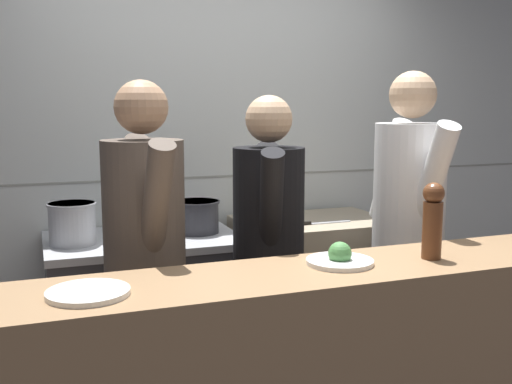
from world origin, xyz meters
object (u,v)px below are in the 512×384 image
(pepper_mill, at_px, (433,219))
(stock_pot, at_px, (72,222))
(chefs_knife, at_px, (317,223))
(braising_pot, at_px, (197,216))
(plated_dish_main, at_px, (88,293))
(plated_dish_appetiser, at_px, (340,259))
(chef_line, at_px, (408,227))
(chef_head_cook, at_px, (145,259))
(chef_sous, at_px, (269,251))
(oven_range, at_px, (145,313))
(sauce_pot, at_px, (147,221))

(pepper_mill, bearing_deg, stock_pot, 134.63)
(chefs_knife, bearing_deg, braising_pot, 169.15)
(plated_dish_main, xyz_separation_m, plated_dish_appetiser, (0.93, 0.06, 0.01))
(braising_pot, relative_size, chefs_knife, 0.71)
(plated_dish_appetiser, height_order, chef_line, chef_line)
(braising_pot, distance_m, chef_head_cook, 0.85)
(chef_head_cook, relative_size, chef_sous, 1.04)
(chef_head_cook, height_order, chef_sous, chef_head_cook)
(braising_pot, height_order, chef_head_cook, chef_head_cook)
(plated_dish_appetiser, bearing_deg, oven_range, 112.21)
(stock_pot, xyz_separation_m, chef_line, (1.60, -0.66, -0.01))
(plated_dish_appetiser, bearing_deg, chefs_knife, 67.73)
(pepper_mill, bearing_deg, chefs_knife, 85.34)
(chefs_knife, height_order, pepper_mill, pepper_mill)
(chef_line, bearing_deg, chef_sous, -176.42)
(oven_range, distance_m, pepper_mill, 1.76)
(oven_range, bearing_deg, plated_dish_main, -106.65)
(sauce_pot, distance_m, chefs_knife, 0.98)
(oven_range, xyz_separation_m, plated_dish_appetiser, (0.52, -1.28, 0.58))
(stock_pot, xyz_separation_m, chefs_knife, (1.37, -0.08, -0.08))
(sauce_pot, relative_size, chef_line, 0.14)
(plated_dish_main, bearing_deg, plated_dish_appetiser, 3.50)
(sauce_pot, distance_m, chef_line, 1.40)
(plated_dish_main, relative_size, chef_head_cook, 0.15)
(braising_pot, relative_size, chef_sous, 0.16)
(braising_pot, relative_size, chef_head_cook, 0.15)
(plated_dish_main, relative_size, chef_sous, 0.16)
(plated_dish_appetiser, xyz_separation_m, chef_sous, (-0.05, 0.61, -0.11))
(oven_range, bearing_deg, chef_line, -29.95)
(chef_sous, bearing_deg, stock_pot, 162.15)
(chefs_knife, distance_m, pepper_mill, 1.23)
(stock_pot, relative_size, plated_dish_main, 0.95)
(oven_range, height_order, stock_pot, stock_pot)
(chefs_knife, xyz_separation_m, plated_dish_appetiser, (-0.47, -1.15, 0.11))
(plated_dish_main, bearing_deg, braising_pot, 62.17)
(oven_range, bearing_deg, stock_pot, -172.13)
(braising_pot, relative_size, plated_dish_appetiser, 1.03)
(plated_dish_appetiser, relative_size, chef_head_cook, 0.15)
(plated_dish_appetiser, xyz_separation_m, pepper_mill, (0.37, -0.05, 0.14))
(plated_dish_appetiser, xyz_separation_m, chef_line, (0.70, 0.58, -0.04))
(sauce_pot, bearing_deg, chef_head_cook, -100.66)
(pepper_mill, bearing_deg, plated_dish_main, -179.81)
(pepper_mill, relative_size, chef_line, 0.17)
(stock_pot, distance_m, chef_line, 1.73)
(plated_dish_appetiser, bearing_deg, chef_sous, 94.51)
(sauce_pot, xyz_separation_m, chef_sous, (0.45, -0.68, -0.05))
(chef_head_cook, bearing_deg, plated_dish_appetiser, -44.14)
(chefs_knife, xyz_separation_m, chef_sous, (-0.52, -0.54, 0.00))
(chef_line, bearing_deg, sauce_pot, 155.26)
(oven_range, xyz_separation_m, chef_head_cook, (-0.12, -0.74, 0.51))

